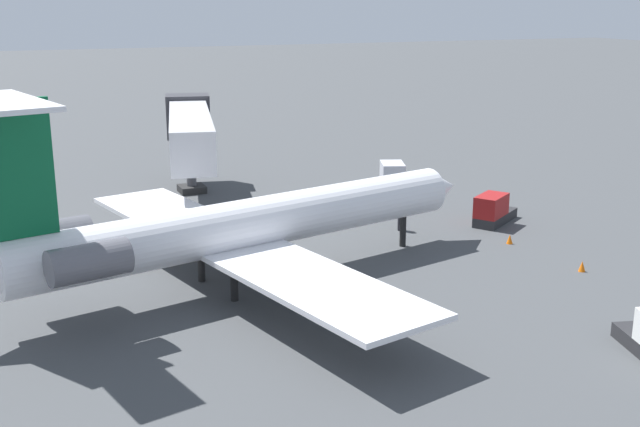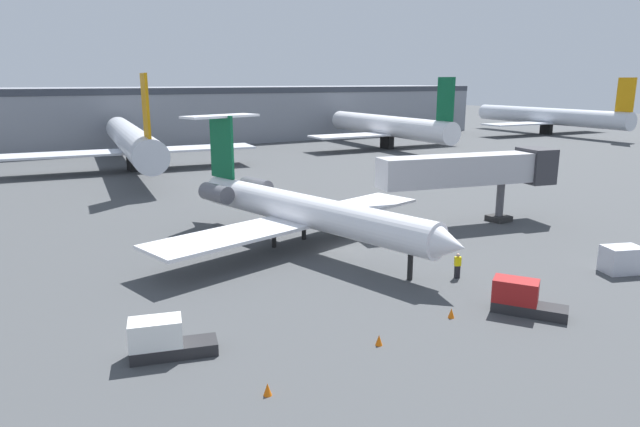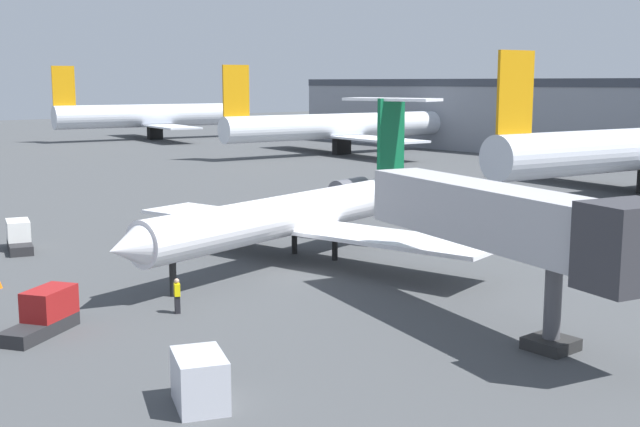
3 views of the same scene
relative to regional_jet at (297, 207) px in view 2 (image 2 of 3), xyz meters
name	(u,v)px [view 2 (image 2 of 3)]	position (x,y,z in m)	size (l,w,h in m)	color
ground_plane	(338,252)	(1.92, -2.91, -3.13)	(400.00, 400.00, 0.10)	#424447
regional_jet	(297,207)	(0.00, 0.00, 0.00)	(25.38, 27.55, 9.74)	white
jet_bridge	(478,170)	(17.29, -2.30, 1.82)	(17.11, 6.56, 6.60)	#ADADB2
ground_crew_marshaller	(458,266)	(5.35, -11.99, -2.23)	(0.47, 0.39, 1.69)	black
baggage_tug_lead	(521,299)	(4.31, -17.94, -2.25)	(3.37, 4.11, 1.90)	#262628
baggage_tug_trailing	(164,340)	(-14.18, -12.59, -2.25)	(4.23, 2.43, 1.90)	#262628
cargo_container_uld	(622,260)	(15.63, -16.98, -2.18)	(2.90, 2.41, 1.81)	silver
traffic_cone_near	(268,389)	(-11.53, -18.13, -2.81)	(0.36, 0.36, 0.55)	orange
traffic_cone_mid	(451,313)	(0.49, -16.43, -2.81)	(0.36, 0.36, 0.55)	orange
traffic_cone_far	(379,340)	(-4.87, -16.96, -2.81)	(0.36, 0.36, 0.55)	orange
terminal_building	(108,117)	(1.92, 79.80, 2.60)	(171.83, 23.96, 11.33)	gray
parked_airliner_centre	(131,141)	(-1.97, 44.85, 1.25)	(35.70, 42.11, 13.48)	silver
parked_airliner_east_mid	(388,126)	(45.97, 46.98, 1.12)	(31.34, 37.07, 13.22)	white
parked_airliner_east_end	(548,117)	(97.01, 49.94, 1.15)	(36.56, 43.26, 13.28)	silver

